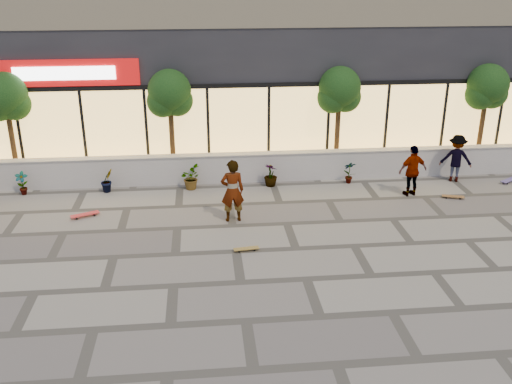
{
  "coord_description": "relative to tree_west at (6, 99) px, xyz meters",
  "views": [
    {
      "loc": [
        -2.46,
        -12.08,
        7.2
      ],
      "look_at": [
        -0.99,
        2.66,
        1.3
      ],
      "focal_mm": 40.0,
      "sensor_mm": 36.0,
      "label": 1
    }
  ],
  "objects": [
    {
      "name": "ground",
      "position": [
        9.0,
        -7.7,
        -2.99
      ],
      "size": [
        80.0,
        80.0,
        0.0
      ],
      "primitive_type": "plane",
      "color": "#9C9787",
      "rests_on": "ground"
    },
    {
      "name": "shrub_c",
      "position": [
        6.1,
        -1.25,
        -2.58
      ],
      "size": [
        0.68,
        0.77,
        0.81
      ],
      "primitive_type": "imported",
      "rotation": [
        0.0,
        0.0,
        1.64
      ],
      "color": "#103412",
      "rests_on": "ground"
    },
    {
      "name": "skater_center",
      "position": [
        7.4,
        -4.03,
        -2.02
      ],
      "size": [
        0.73,
        0.51,
        1.93
      ],
      "primitive_type": "imported",
      "rotation": [
        0.0,
        0.0,
        3.22
      ],
      "color": "white",
      "rests_on": "ground"
    },
    {
      "name": "skateboard_right_near",
      "position": [
        14.79,
        -3.02,
        -2.91
      ],
      "size": [
        0.74,
        0.39,
        0.09
      ],
      "rotation": [
        0.0,
        0.0,
        -0.3
      ],
      "color": "brown",
      "rests_on": "ground"
    },
    {
      "name": "shrub_d",
      "position": [
        8.9,
        -1.25,
        -2.58
      ],
      "size": [
        0.64,
        0.64,
        0.81
      ],
      "primitive_type": "imported",
      "rotation": [
        0.0,
        0.0,
        2.46
      ],
      "color": "#103412",
      "rests_on": "ground"
    },
    {
      "name": "skater_right_near",
      "position": [
        13.48,
        -2.58,
        -2.12
      ],
      "size": [
        1.08,
        0.62,
        1.73
      ],
      "primitive_type": "imported",
      "rotation": [
        0.0,
        0.0,
        3.35
      ],
      "color": "white",
      "rests_on": "ground"
    },
    {
      "name": "planter_wall",
      "position": [
        9.0,
        -0.7,
        -2.46
      ],
      "size": [
        22.0,
        0.42,
        1.04
      ],
      "color": "silver",
      "rests_on": "ground"
    },
    {
      "name": "skateboard_left",
      "position": [
        2.89,
        -3.35,
        -2.9
      ],
      "size": [
        0.88,
        0.55,
        0.1
      ],
      "rotation": [
        0.0,
        0.0,
        0.41
      ],
      "color": "red",
      "rests_on": "ground"
    },
    {
      "name": "tree_midwest",
      "position": [
        5.5,
        0.0,
        0.0
      ],
      "size": [
        1.6,
        1.5,
        3.92
      ],
      "color": "#482E19",
      "rests_on": "ground"
    },
    {
      "name": "tree_west",
      "position": [
        0.0,
        0.0,
        0.0
      ],
      "size": [
        1.6,
        1.5,
        3.92
      ],
      "color": "#482E19",
      "rests_on": "ground"
    },
    {
      "name": "shrub_e",
      "position": [
        11.7,
        -1.25,
        -2.58
      ],
      "size": [
        0.46,
        0.35,
        0.81
      ],
      "primitive_type": "imported",
      "rotation": [
        0.0,
        0.0,
        3.28
      ],
      "color": "#103412",
      "rests_on": "ground"
    },
    {
      "name": "tree_mideast",
      "position": [
        11.5,
        0.0,
        0.0
      ],
      "size": [
        1.6,
        1.5,
        3.92
      ],
      "color": "#482E19",
      "rests_on": "ground"
    },
    {
      "name": "shrub_b",
      "position": [
        3.3,
        -1.25,
        -2.58
      ],
      "size": [
        0.57,
        0.57,
        0.81
      ],
      "primitive_type": "imported",
      "rotation": [
        0.0,
        0.0,
        0.82
      ],
      "color": "#103412",
      "rests_on": "ground"
    },
    {
      "name": "shrub_a",
      "position": [
        0.5,
        -1.25,
        -2.58
      ],
      "size": [
        0.43,
        0.29,
        0.81
      ],
      "primitive_type": "imported",
      "color": "#103412",
      "rests_on": "ground"
    },
    {
      "name": "tree_east",
      "position": [
        17.0,
        0.0,
        0.0
      ],
      "size": [
        1.6,
        1.5,
        3.92
      ],
      "color": "#482E19",
      "rests_on": "ground"
    },
    {
      "name": "retail_building",
      "position": [
        9.0,
        4.79,
        1.26
      ],
      "size": [
        24.0,
        9.17,
        8.5
      ],
      "color": "#25252A",
      "rests_on": "ground"
    },
    {
      "name": "skateboard_center",
      "position": [
        7.64,
        -6.07,
        -2.92
      ],
      "size": [
        0.71,
        0.26,
        0.08
      ],
      "rotation": [
        0.0,
        0.0,
        0.13
      ],
      "color": "olive",
      "rests_on": "ground"
    },
    {
      "name": "skateboard_right_far",
      "position": [
        17.43,
        -1.74,
        -2.9
      ],
      "size": [
        0.85,
        0.64,
        0.1
      ],
      "rotation": [
        0.0,
        0.0,
        0.56
      ],
      "color": "#5C4E90",
      "rests_on": "ground"
    },
    {
      "name": "skater_right_far",
      "position": [
        15.5,
        -1.4,
        -2.14
      ],
      "size": [
        1.25,
        0.98,
        1.7
      ],
      "primitive_type": "imported",
      "rotation": [
        0.0,
        0.0,
        2.78
      ],
      "color": "maroon",
      "rests_on": "ground"
    }
  ]
}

